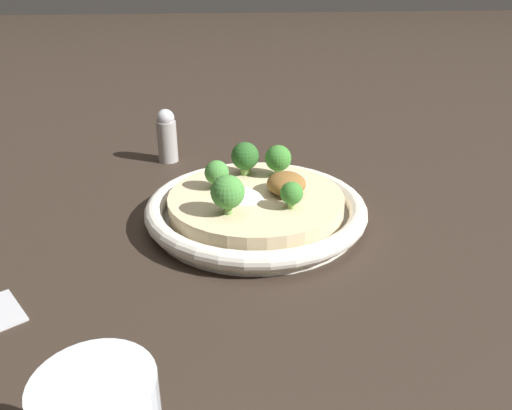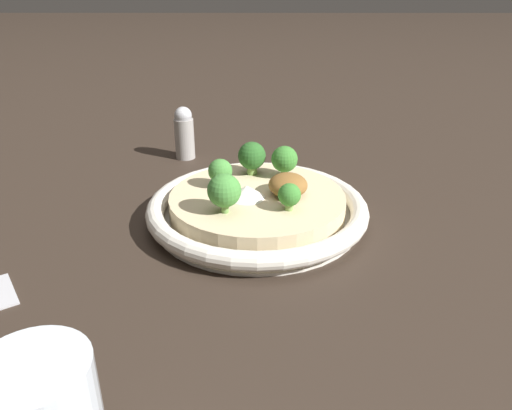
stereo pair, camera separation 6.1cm
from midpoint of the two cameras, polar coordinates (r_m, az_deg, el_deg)
The scene contains 10 objects.
ground_plane at distance 0.62m, azimuth -2.82°, elevation -1.90°, with size 6.00×6.00×0.00m, color #2D231C.
risotto_bowl at distance 0.61m, azimuth -2.85°, elevation -0.42°, with size 0.27×0.27×0.04m.
cheese_sprinkle at distance 0.60m, azimuth -4.07°, elevation 1.42°, with size 0.04×0.04×0.02m.
crispy_onion_garnish at distance 0.61m, azimuth 0.55°, elevation 2.57°, with size 0.05×0.05×0.03m.
broccoli_back at distance 0.62m, azimuth -7.34°, elevation 3.59°, with size 0.03×0.03×0.04m.
broccoli_front_left at distance 0.56m, azimuth 1.01°, elevation 1.22°, with size 0.03×0.03×0.03m.
broccoli_back_right at distance 0.66m, azimuth -3.94°, elevation 5.48°, with size 0.04×0.04×0.04m.
broccoli_left at distance 0.55m, azimuth -6.45°, elevation 1.38°, with size 0.04×0.04×0.05m.
broccoli_front_right at distance 0.65m, azimuth -0.14°, elevation 5.28°, with size 0.03×0.03×0.04m.
pepper_shaker at distance 0.82m, azimuth -12.31°, elevation 7.73°, with size 0.03×0.03×0.09m.
Camera 1 is at (-0.55, 0.06, 0.29)m, focal length 35.00 mm.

